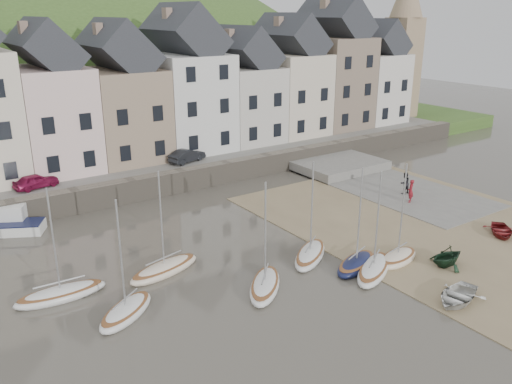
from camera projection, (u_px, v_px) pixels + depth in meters
ground at (314, 268)px, 30.70m from camera, size 160.00×160.00×0.00m
quay_land at (116, 146)px, 55.33m from camera, size 90.00×30.00×1.50m
quay_street at (162, 163)px, 46.13m from camera, size 70.00×7.00×0.10m
seawall at (181, 180)px, 43.62m from camera, size 70.00×1.20×1.80m
beach at (434, 226)px, 36.61m from camera, size 18.00×26.00×0.06m
slipway at (386, 186)px, 44.97m from camera, size 8.00×18.00×0.12m
hillside at (29, 233)px, 80.52m from camera, size 134.40×84.00×84.00m
townhouse_terrace at (160, 91)px, 47.91m from camera, size 61.05×8.00×13.93m
church_spire at (404, 38)px, 64.33m from camera, size 4.00×4.00×18.00m
sailboat_0 at (61, 294)px, 27.38m from camera, size 4.77×1.69×6.32m
sailboat_1 at (126, 311)px, 25.79m from camera, size 4.05×3.47×6.32m
sailboat_2 at (164, 269)px, 30.05m from camera, size 4.94×2.59×6.32m
sailboat_3 at (265, 285)px, 28.25m from camera, size 4.08×4.17×6.32m
sailboat_4 at (310, 254)px, 31.82m from camera, size 4.49×3.83×6.32m
sailboat_5 at (356, 263)px, 30.66m from camera, size 4.17×2.73×6.32m
sailboat_6 at (374, 269)px, 30.01m from camera, size 4.74×3.63×6.32m
sailboat_7 at (398, 257)px, 31.39m from camera, size 3.64×2.11×6.32m
motorboat_2 at (4, 224)px, 35.43m from camera, size 5.61×4.05×1.70m
rowboat_white at (457, 296)px, 26.94m from camera, size 3.60×2.91×0.66m
rowboat_green at (447, 256)px, 30.64m from camera, size 2.51×2.20×1.27m
rowboat_red at (501, 231)px, 35.02m from camera, size 3.45×3.38×0.59m
person_red at (411, 191)px, 40.68m from camera, size 0.79×0.74×1.81m
person_dark at (405, 183)px, 42.54m from camera, size 0.93×0.75×1.81m
car_left at (36, 181)px, 39.36m from camera, size 3.45×1.91×1.11m
car_right at (187, 156)px, 46.20m from camera, size 3.73×2.19×1.16m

